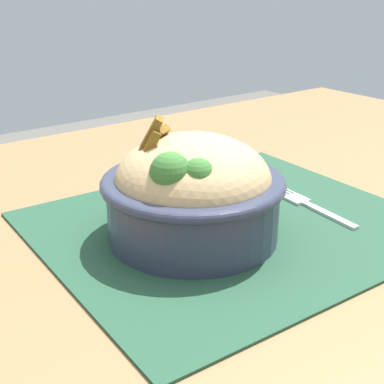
# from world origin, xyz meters

# --- Properties ---
(table) EXTENTS (1.36, 0.92, 0.70)m
(table) POSITION_xyz_m (0.00, 0.00, 0.64)
(table) COLOR olive
(table) RESTS_ON ground_plane
(placemat) EXTENTS (0.42, 0.36, 0.00)m
(placemat) POSITION_xyz_m (-0.01, 0.00, 0.70)
(placemat) COLOR #1E422D
(placemat) RESTS_ON table
(bowl) EXTENTS (0.20, 0.20, 0.13)m
(bowl) POSITION_xyz_m (-0.07, 0.00, 0.76)
(bowl) COLOR #2D3347
(bowl) RESTS_ON placemat
(fork) EXTENTS (0.03, 0.13, 0.00)m
(fork) POSITION_xyz_m (0.09, -0.02, 0.71)
(fork) COLOR silver
(fork) RESTS_ON placemat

